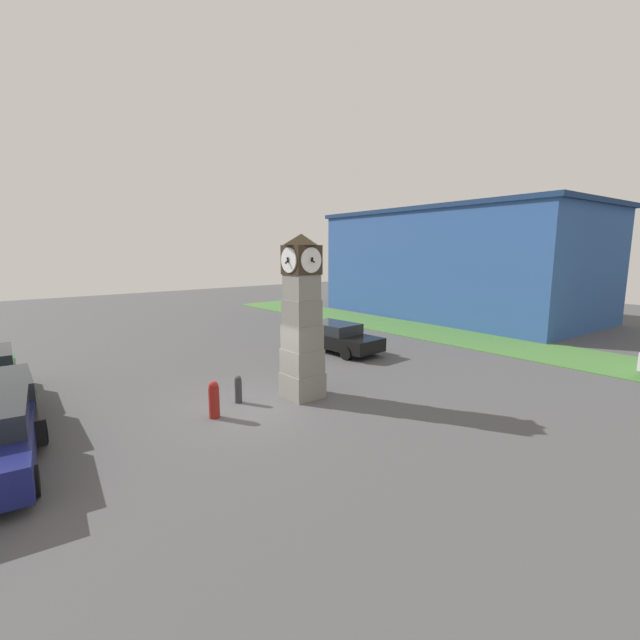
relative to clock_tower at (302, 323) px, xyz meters
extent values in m
plane|color=#4C4C4F|center=(-0.19, -1.88, -2.55)|extent=(80.86, 80.86, 0.00)
cube|color=gray|center=(0.00, 0.00, -2.14)|extent=(1.17, 1.17, 0.83)
cube|color=gray|center=(0.00, 0.00, -1.31)|extent=(1.10, 1.10, 0.83)
cube|color=gray|center=(0.00, 0.00, -0.48)|extent=(1.04, 1.04, 0.83)
cube|color=gray|center=(0.00, 0.00, 0.35)|extent=(0.97, 0.97, 0.83)
cube|color=gray|center=(0.00, 0.00, 1.17)|extent=(0.91, 0.91, 0.83)
cube|color=#2D2316|center=(0.00, 0.00, 2.06)|extent=(0.97, 0.97, 0.94)
cylinder|color=white|center=(0.00, 0.51, 2.06)|extent=(0.80, 0.04, 0.80)
cube|color=black|center=(0.00, 0.53, 2.06)|extent=(0.06, 0.05, 0.18)
cube|color=black|center=(0.00, 0.53, 2.06)|extent=(0.04, 0.30, 0.06)
cylinder|color=white|center=(0.00, -0.51, 2.06)|extent=(0.80, 0.04, 0.80)
cube|color=black|center=(0.00, -0.53, 2.06)|extent=(0.06, 0.08, 0.18)
cube|color=black|center=(0.00, -0.53, 2.06)|extent=(0.04, 0.24, 0.23)
cylinder|color=white|center=(0.51, 0.00, 2.06)|extent=(0.04, 0.80, 0.80)
cube|color=black|center=(0.53, 0.00, 2.06)|extent=(0.12, 0.06, 0.18)
cube|color=black|center=(0.53, 0.00, 2.06)|extent=(0.29, 0.04, 0.17)
cylinder|color=white|center=(-0.51, 0.00, 2.06)|extent=(0.04, 0.80, 0.80)
cube|color=black|center=(-0.53, 0.00, 2.06)|extent=(0.18, 0.06, 0.11)
cube|color=black|center=(-0.53, 0.00, 2.06)|extent=(0.11, 0.04, 0.30)
pyramid|color=#2D2316|center=(0.00, 0.00, 2.71)|extent=(1.02, 1.02, 0.36)
cylinder|color=#333338|center=(-0.85, -1.97, -2.16)|extent=(0.23, 0.23, 0.78)
sphere|color=#333338|center=(-0.85, -1.97, -1.74)|extent=(0.21, 0.21, 0.21)
cylinder|color=maroon|center=(-0.18, -3.15, -2.08)|extent=(0.32, 0.32, 0.93)
sphere|color=maroon|center=(-0.18, -3.15, -1.57)|extent=(0.29, 0.29, 0.29)
cylinder|color=black|center=(-4.74, -7.55, -2.23)|extent=(0.65, 0.26, 0.64)
cylinder|color=black|center=(-7.54, -7.39, -2.23)|extent=(0.65, 0.26, 0.64)
cylinder|color=black|center=(-1.40, -7.33, -2.23)|extent=(0.65, 0.25, 0.64)
cylinder|color=black|center=(-4.25, -7.22, -2.23)|extent=(0.65, 0.25, 0.64)
cylinder|color=black|center=(1.32, -7.81, -2.23)|extent=(0.66, 0.29, 0.64)
cylinder|color=black|center=(-1.48, -7.47, -2.23)|extent=(0.66, 0.29, 0.64)
cube|color=black|center=(-4.08, 5.30, -1.97)|extent=(4.62, 2.03, 0.62)
cube|color=#1E2328|center=(-4.42, 5.29, -1.40)|extent=(2.57, 1.79, 0.50)
cylinder|color=black|center=(-2.71, 6.23, -2.23)|extent=(0.65, 0.25, 0.64)
cylinder|color=black|center=(-2.63, 4.51, -2.23)|extent=(0.65, 0.25, 0.64)
cylinder|color=black|center=(-5.53, 6.10, -2.23)|extent=(0.65, 0.25, 0.64)
cylinder|color=black|center=(-5.44, 4.37, -2.23)|extent=(0.65, 0.25, 0.64)
cube|color=#2D5193|center=(-7.31, 20.35, 1.23)|extent=(19.40, 11.24, 7.56)
cube|color=navy|center=(-7.31, 20.35, 5.16)|extent=(19.98, 11.58, 0.30)
cube|color=#477A38|center=(0.81, 12.94, -2.53)|extent=(48.51, 4.51, 0.04)
camera|label=1|loc=(11.12, -8.43, 2.37)|focal=24.00mm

